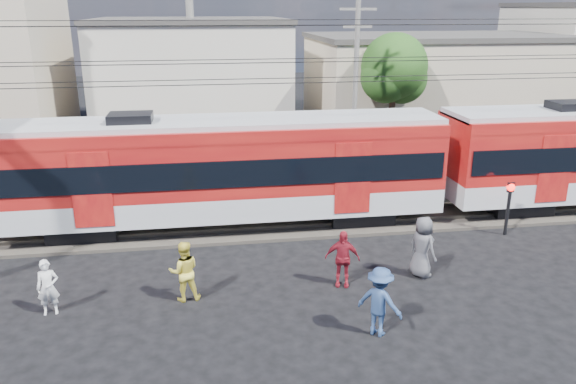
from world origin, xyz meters
name	(u,v)px	position (x,y,z in m)	size (l,w,h in m)	color
ground	(276,344)	(0.00, 0.00, 0.00)	(120.00, 120.00, 0.00)	black
track_bed	(248,225)	(0.00, 8.00, 0.06)	(70.00, 3.40, 0.12)	#2D2823
rail_near	(250,229)	(0.00, 7.25, 0.18)	(70.00, 0.12, 0.12)	#59544C
rail_far	(246,215)	(0.00, 8.75, 0.18)	(70.00, 0.12, 0.12)	#59544C
commuter_train	(230,167)	(-0.61, 8.00, 2.40)	(50.30, 3.08, 4.17)	black
building_midwest	(193,74)	(-2.00, 27.00, 3.66)	(12.24, 12.24, 7.30)	beige
building_mideast	(435,83)	(14.00, 24.00, 3.16)	(16.32, 10.20, 6.30)	#B8A48C
utility_pole_mid	(355,81)	(6.00, 15.00, 4.53)	(1.80, 0.24, 8.50)	slate
tree_near	(397,71)	(9.19, 18.09, 4.66)	(3.82, 3.64, 6.72)	#382619
pedestrian_a	(48,287)	(-5.89, 2.41, 0.79)	(0.58, 0.38, 1.59)	silver
pedestrian_b	(184,271)	(-2.26, 2.63, 0.89)	(0.87, 0.67, 1.78)	yellow
pedestrian_c	(380,302)	(2.67, 0.06, 0.93)	(1.20, 0.69, 1.85)	navy
pedestrian_d	(342,258)	(2.39, 2.79, 0.88)	(1.03, 0.43, 1.76)	maroon
pedestrian_e	(422,247)	(4.97, 3.02, 0.98)	(0.96, 0.62, 1.95)	#4D4D52
crossing_signal	(509,199)	(9.31, 5.71, 1.40)	(0.29, 0.29, 2.02)	black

